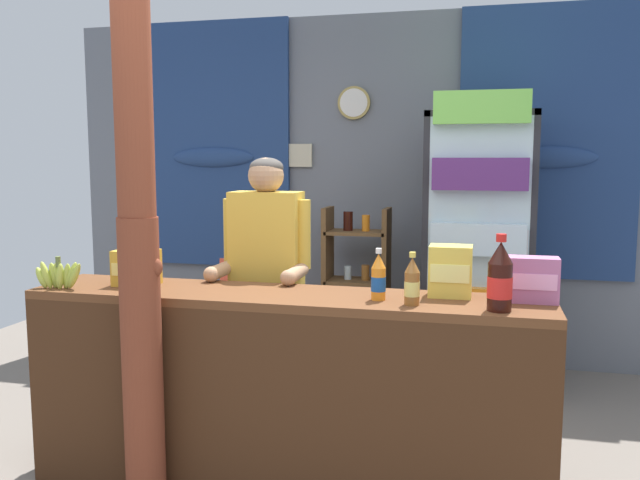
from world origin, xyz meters
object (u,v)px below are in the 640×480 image
shopkeeper (266,268)px  snack_box_wafer (530,279)px  drink_fridge (478,232)px  banana_bunch (59,276)px  soda_bottle_cola (500,278)px  stall_counter (279,380)px  bottle_shelf_rack (356,286)px  soda_bottle_iced_tea (412,283)px  plastic_lawn_chair (250,312)px  soda_bottle_orange_soda (378,278)px  snack_box_choco_powder (137,267)px  timber_post (138,230)px  snack_box_instant_noodle (450,271)px

shopkeeper → snack_box_wafer: size_ratio=6.63×
drink_fridge → banana_bunch: (-1.94, -1.75, -0.07)m
soda_bottle_cola → banana_bunch: size_ratio=1.18×
soda_bottle_cola → banana_bunch: soda_bottle_cola is taller
stall_counter → bottle_shelf_rack: 1.95m
soda_bottle_iced_tea → plastic_lawn_chair: bearing=130.2°
soda_bottle_orange_soda → snack_box_choco_powder: 1.21m
timber_post → drink_fridge: (1.42, 1.93, -0.18)m
plastic_lawn_chair → shopkeeper: (0.45, -0.98, 0.49)m
stall_counter → timber_post: (-0.56, -0.23, 0.70)m
shopkeeper → banana_bunch: shopkeeper is taller
shopkeeper → soda_bottle_iced_tea: 1.00m
bottle_shelf_rack → soda_bottle_orange_soda: 1.98m
soda_bottle_cola → snack_box_instant_noodle: (-0.21, 0.25, -0.02)m
plastic_lawn_chair → soda_bottle_cola: 2.34m
soda_bottle_orange_soda → snack_box_instant_noodle: size_ratio=0.99×
plastic_lawn_chair → snack_box_instant_noodle: size_ratio=3.71×
snack_box_choco_powder → snack_box_instant_noodle: 1.52m
snack_box_choco_powder → shopkeeper: bearing=38.6°
plastic_lawn_chair → soda_bottle_iced_tea: bearing=-49.8°
stall_counter → snack_box_choco_powder: (-0.77, 0.12, 0.47)m
soda_bottle_cola → snack_box_instant_noodle: size_ratio=1.37×
soda_bottle_cola → snack_box_wafer: bearing=57.5°
soda_bottle_iced_tea → snack_box_wafer: soda_bottle_iced_tea is taller
snack_box_wafer → soda_bottle_orange_soda: bearing=-169.8°
banana_bunch → snack_box_wafer: bearing=6.0°
shopkeeper → soda_bottle_cola: (1.20, -0.58, 0.10)m
timber_post → snack_box_instant_noodle: 1.39m
plastic_lawn_chair → soda_bottle_orange_soda: 1.93m
plastic_lawn_chair → shopkeeper: shopkeeper is taller
timber_post → shopkeeper: bearing=67.4°
soda_bottle_cola → snack_box_instant_noodle: 0.32m
soda_bottle_cola → plastic_lawn_chair: bearing=136.7°
drink_fridge → banana_bunch: drink_fridge is taller
plastic_lawn_chair → shopkeeper: bearing=-65.1°
shopkeeper → soda_bottle_iced_tea: shopkeeper is taller
soda_bottle_orange_soda → shopkeeper: bearing=144.6°
snack_box_wafer → snack_box_instant_noodle: bearing=173.7°
snack_box_choco_powder → banana_bunch: snack_box_choco_powder is taller
bottle_shelf_rack → plastic_lawn_chair: (-0.68, -0.43, -0.14)m
drink_fridge → soda_bottle_cola: 1.73m
shopkeeper → snack_box_choco_powder: (-0.53, -0.42, 0.05)m
snack_box_wafer → banana_bunch: snack_box_wafer is taller
plastic_lawn_chair → snack_box_wafer: bearing=-37.0°
plastic_lawn_chair → snack_box_choco_powder: 1.50m
stall_counter → plastic_lawn_chair: bearing=114.4°
bottle_shelf_rack → shopkeeper: (-0.23, -1.40, 0.35)m
plastic_lawn_chair → snack_box_instant_noodle: snack_box_instant_noodle is taller
plastic_lawn_chair → snack_box_wafer: snack_box_wafer is taller
soda_bottle_orange_soda → snack_box_wafer: bearing=10.2°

